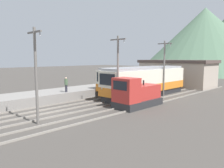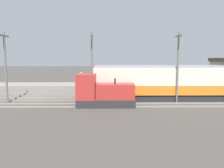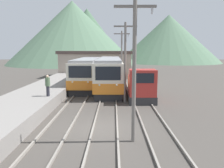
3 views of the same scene
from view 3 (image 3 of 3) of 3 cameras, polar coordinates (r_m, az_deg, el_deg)
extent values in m
plane|color=#47423D|center=(13.49, -2.60, -11.31)|extent=(200.00, 200.00, 0.00)
cube|color=gray|center=(14.04, -16.50, -10.56)|extent=(0.10, 60.00, 0.14)
cube|color=gray|center=(13.69, -10.62, -10.83)|extent=(0.10, 60.00, 0.14)
cube|color=gray|center=(13.50, -4.84, -10.99)|extent=(0.10, 60.00, 0.14)
cube|color=gray|center=(13.45, 1.39, -11.05)|extent=(0.10, 60.00, 0.14)
cube|color=gray|center=(13.57, 8.12, -10.96)|extent=(0.10, 60.00, 0.14)
cube|color=gray|center=(13.83, 14.15, -10.75)|extent=(0.10, 60.00, 0.14)
cube|color=#28282B|center=(28.10, -6.30, -0.03)|extent=(2.58, 12.16, 0.70)
cube|color=silver|center=(27.90, -6.36, 3.36)|extent=(2.80, 12.67, 2.64)
cube|color=orange|center=(27.99, -6.33, 1.64)|extent=(2.84, 12.71, 0.95)
cube|color=black|center=(21.57, -8.36, 3.15)|extent=(2.24, 0.06, 1.16)
sphere|color=silver|center=(21.81, -10.31, 0.51)|extent=(0.18, 0.18, 0.18)
sphere|color=silver|center=(21.58, -6.29, 0.51)|extent=(0.18, 0.18, 0.18)
cube|color=#939399|center=(27.80, -6.41, 6.36)|extent=(2.46, 12.16, 0.28)
cube|color=#28282B|center=(26.54, -0.63, -0.50)|extent=(2.58, 13.47, 0.70)
cube|color=silver|center=(26.32, -0.64, 3.20)|extent=(2.80, 14.03, 2.74)
cube|color=orange|center=(26.42, -0.64, 1.31)|extent=(2.84, 14.07, 0.99)
cube|color=black|center=(19.25, -1.04, 2.78)|extent=(2.24, 0.06, 1.21)
sphere|color=silver|center=(19.41, -3.30, -0.28)|extent=(0.18, 0.18, 0.18)
sphere|color=silver|center=(19.37, 1.25, -0.29)|extent=(0.18, 0.18, 0.18)
cube|color=#939399|center=(26.21, -0.65, 6.49)|extent=(2.46, 13.47, 0.28)
cube|color=#28282B|center=(21.22, 7.22, -2.93)|extent=(2.40, 5.39, 0.70)
cube|color=#B22D28|center=(19.17, 7.94, 0.35)|extent=(2.28, 1.73, 2.30)
cube|color=black|center=(18.23, 8.33, 1.52)|extent=(1.68, 0.04, 0.83)
cube|color=#B22D28|center=(21.88, 7.01, 0.22)|extent=(1.92, 3.57, 1.40)
cylinder|color=black|center=(21.76, 7.06, 2.70)|extent=(0.16, 0.16, 0.50)
cylinder|color=slate|center=(10.76, 5.80, 2.75)|extent=(0.20, 0.20, 7.02)
cube|color=slate|center=(10.89, 6.07, 19.53)|extent=(2.00, 0.12, 0.12)
cylinder|color=#B2B2B7|center=(10.96, 10.44, 18.31)|extent=(0.10, 0.10, 0.30)
cylinder|color=slate|center=(19.28, 3.44, 5.44)|extent=(0.20, 0.20, 7.02)
cube|color=slate|center=(19.36, 3.53, 14.82)|extent=(2.00, 0.12, 0.12)
cylinder|color=#B2B2B7|center=(19.40, 5.96, 14.18)|extent=(0.10, 0.10, 0.30)
cylinder|color=slate|center=(27.84, 2.52, 6.47)|extent=(0.20, 0.20, 7.02)
cube|color=slate|center=(27.89, 2.57, 12.97)|extent=(2.00, 0.12, 0.12)
cylinder|color=#B2B2B7|center=(27.92, 4.25, 12.54)|extent=(0.10, 0.10, 0.30)
cylinder|color=#282833|center=(18.37, -16.39, -1.79)|extent=(0.26, 0.26, 0.83)
cylinder|color=#4C6647|center=(18.25, -16.49, 0.54)|extent=(0.38, 0.38, 0.68)
sphere|color=beige|center=(18.19, -16.55, 1.94)|extent=(0.22, 0.22, 0.22)
cube|color=#AD9E8E|center=(38.87, -4.19, 4.90)|extent=(12.00, 6.00, 4.03)
cube|color=#51423D|center=(38.78, -4.22, 8.24)|extent=(12.60, 6.30, 0.50)
cone|color=#517056|center=(89.26, 14.49, 11.38)|extent=(39.20, 39.20, 18.17)
cone|color=#47664C|center=(89.18, -6.49, 12.44)|extent=(31.80, 31.80, 20.78)
cone|color=#517056|center=(77.90, -10.21, 13.02)|extent=(43.85, 43.85, 21.11)
camera|label=1|loc=(16.31, 78.54, 2.50)|focal=35.00mm
camera|label=2|loc=(31.00, 48.08, 5.60)|focal=35.00mm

